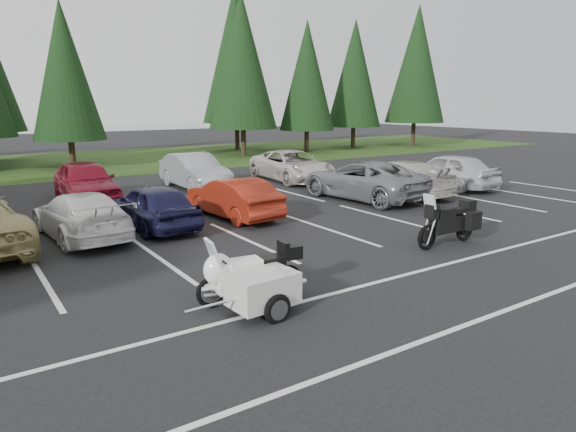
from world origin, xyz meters
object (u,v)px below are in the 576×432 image
at_px(car_near_7, 397,178).
at_px(car_far_2, 86,182).
at_px(car_near_3, 81,215).
at_px(car_near_8, 448,171).
at_px(car_near_6, 364,180).
at_px(car_near_4, 153,206).
at_px(cargo_trailer, 263,293).
at_px(car_near_5, 233,198).
at_px(adventure_motorcycle, 447,218).
at_px(car_far_4, 292,166).
at_px(touring_motorcycle, 251,268).
at_px(car_far_3, 195,171).

bearing_deg(car_near_7, car_far_2, -30.66).
distance_m(car_near_3, car_near_7, 12.59).
bearing_deg(car_near_8, car_near_6, -3.52).
relative_size(car_near_4, cargo_trailer, 2.36).
bearing_deg(cargo_trailer, car_near_6, 35.78).
bearing_deg(car_near_5, car_near_4, -4.77).
bearing_deg(car_far_2, cargo_trailer, -87.34).
bearing_deg(adventure_motorcycle, car_far_4, 74.31).
bearing_deg(car_far_4, car_near_3, -149.14).
relative_size(car_near_4, touring_motorcycle, 1.68).
xyz_separation_m(car_far_3, adventure_motorcycle, (1.84, -12.66, -0.02)).
distance_m(car_near_3, car_far_3, 8.86).
xyz_separation_m(car_near_5, adventure_motorcycle, (3.21, -6.37, 0.08)).
bearing_deg(car_far_2, car_near_7, -24.75).
relative_size(car_near_3, car_near_8, 0.99).
distance_m(car_far_3, car_far_4, 5.03).
xyz_separation_m(car_near_5, car_near_6, (6.01, 0.13, 0.09)).
xyz_separation_m(car_near_5, touring_motorcycle, (-3.25, -6.89, -0.00)).
distance_m(car_near_6, car_far_4, 5.68).
bearing_deg(car_near_7, cargo_trailer, 30.16).
bearing_deg(cargo_trailer, car_near_5, 62.36).
bearing_deg(car_near_4, car_near_3, -4.54).
distance_m(car_near_6, car_far_3, 7.72).
xyz_separation_m(car_far_3, cargo_trailer, (-4.75, -13.87, -0.38)).
relative_size(car_near_8, car_far_2, 0.97).
bearing_deg(car_near_3, car_far_4, -157.36).
xyz_separation_m(car_near_3, car_far_3, (6.28, 6.24, 0.12)).
height_order(car_near_7, cargo_trailer, car_near_7).
height_order(car_near_4, adventure_motorcycle, adventure_motorcycle).
xyz_separation_m(car_near_6, car_near_8, (5.01, -0.12, 0.02)).
bearing_deg(car_near_4, car_near_8, 176.22).
bearing_deg(car_near_4, touring_motorcycle, 82.45).
xyz_separation_m(car_near_4, touring_motorcycle, (-0.46, -6.91, -0.02)).
bearing_deg(car_far_3, cargo_trailer, -108.83).
height_order(car_far_2, adventure_motorcycle, car_far_2).
bearing_deg(car_near_6, car_near_5, -3.87).
height_order(car_far_3, car_far_4, car_far_3).
bearing_deg(car_far_3, car_far_4, -5.67).
bearing_deg(car_near_3, car_near_7, 174.95).
distance_m(car_near_5, car_far_3, 6.44).
bearing_deg(car_far_4, touring_motorcycle, -123.28).
xyz_separation_m(car_near_4, car_far_3, (4.15, 6.27, 0.08)).
bearing_deg(touring_motorcycle, car_far_3, 78.31).
bearing_deg(touring_motorcycle, car_near_6, 44.72).
bearing_deg(adventure_motorcycle, touring_motorcycle, -176.51).
bearing_deg(touring_motorcycle, car_far_2, 98.86).
bearing_deg(adventure_motorcycle, car_near_4, 132.06).
bearing_deg(car_near_5, car_far_4, -142.06).
height_order(car_far_4, touring_motorcycle, car_far_4).
bearing_deg(car_near_7, car_far_3, -49.27).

